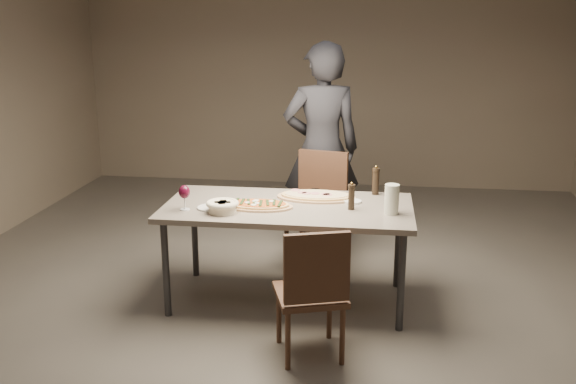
# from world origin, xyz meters

# --- Properties ---
(room) EXTENTS (7.00, 7.00, 7.00)m
(room) POSITION_xyz_m (0.00, 0.00, 1.40)
(room) COLOR #58534C
(room) RESTS_ON ground
(dining_table) EXTENTS (1.80, 0.90, 0.75)m
(dining_table) POSITION_xyz_m (0.00, 0.00, 0.69)
(dining_table) COLOR slate
(dining_table) RESTS_ON ground
(zucchini_pizza) EXTENTS (0.50, 0.28, 0.05)m
(zucchini_pizza) POSITION_xyz_m (-0.21, -0.08, 0.77)
(zucchini_pizza) COLOR tan
(zucchini_pizza) RESTS_ON dining_table
(ham_pizza) EXTENTS (0.59, 0.33, 0.04)m
(ham_pizza) POSITION_xyz_m (0.19, 0.21, 0.77)
(ham_pizza) COLOR tan
(ham_pizza) RESTS_ON dining_table
(bread_basket) EXTENTS (0.23, 0.23, 0.08)m
(bread_basket) POSITION_xyz_m (-0.43, -0.23, 0.80)
(bread_basket) COLOR beige
(bread_basket) RESTS_ON dining_table
(oil_dish) EXTENTS (0.13, 0.13, 0.02)m
(oil_dish) POSITION_xyz_m (0.46, 0.14, 0.76)
(oil_dish) COLOR white
(oil_dish) RESTS_ON dining_table
(pepper_mill_left) EXTENTS (0.06, 0.06, 0.23)m
(pepper_mill_left) POSITION_xyz_m (0.63, 0.38, 0.86)
(pepper_mill_left) COLOR black
(pepper_mill_left) RESTS_ON dining_table
(pepper_mill_right) EXTENTS (0.05, 0.05, 0.20)m
(pepper_mill_right) POSITION_xyz_m (0.46, -0.04, 0.85)
(pepper_mill_right) COLOR black
(pepper_mill_right) RESTS_ON dining_table
(carafe) EXTENTS (0.10, 0.10, 0.21)m
(carafe) POSITION_xyz_m (0.74, -0.10, 0.85)
(carafe) COLOR silver
(carafe) RESTS_ON dining_table
(wine_glass) EXTENTS (0.08, 0.08, 0.18)m
(wine_glass) POSITION_xyz_m (-0.71, -0.21, 0.88)
(wine_glass) COLOR silver
(wine_glass) RESTS_ON dining_table
(side_plate) EXTENTS (0.19, 0.19, 0.01)m
(side_plate) POSITION_xyz_m (-0.54, -0.16, 0.76)
(side_plate) COLOR white
(side_plate) RESTS_ON dining_table
(chair_near) EXTENTS (0.52, 0.52, 0.87)m
(chair_near) POSITION_xyz_m (0.27, -0.84, 0.49)
(chair_near) COLOR #452A1D
(chair_near) RESTS_ON ground
(chair_far) EXTENTS (0.55, 0.55, 0.96)m
(chair_far) POSITION_xyz_m (0.15, 0.81, 0.54)
(chair_far) COLOR #452A1D
(chair_far) RESTS_ON ground
(diner) EXTENTS (0.77, 0.60, 1.88)m
(diner) POSITION_xyz_m (0.14, 1.13, 0.94)
(diner) COLOR black
(diner) RESTS_ON ground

